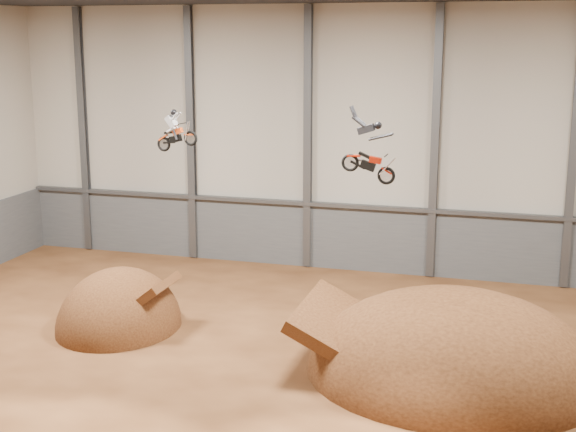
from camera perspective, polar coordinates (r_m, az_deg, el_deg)
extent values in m
plane|color=#472613|center=(29.81, 0.31, -11.84)|extent=(40.00, 40.00, 0.00)
cube|color=#B0A99C|center=(42.09, 5.90, 5.30)|extent=(40.00, 0.10, 14.00)
cube|color=#4F5256|center=(42.99, 5.72, -1.67)|extent=(39.80, 0.18, 3.50)
cube|color=#47494F|center=(42.43, 5.74, 0.64)|extent=(39.80, 0.35, 0.20)
cube|color=#47494F|center=(47.73, -14.34, 5.85)|extent=(0.40, 0.36, 13.90)
cube|color=#47494F|center=(44.75, -6.91, 5.72)|extent=(0.40, 0.36, 13.90)
cube|color=#47494F|center=(42.61, 1.42, 5.45)|extent=(0.40, 0.36, 13.90)
cube|color=#47494F|center=(41.44, 10.41, 5.04)|extent=(0.40, 0.36, 13.90)
cube|color=#47494F|center=(41.33, 19.66, 4.49)|extent=(0.40, 0.36, 13.90)
ellipsoid|color=#391D0E|center=(35.91, -11.88, -7.75)|extent=(5.22, 6.02, 5.22)
ellipsoid|color=#391D0E|center=(31.13, 11.60, -11.00)|extent=(10.98, 9.71, 6.33)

